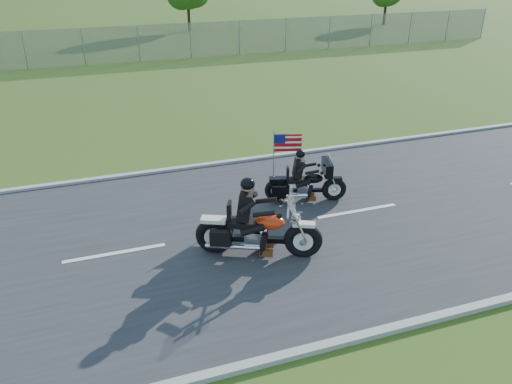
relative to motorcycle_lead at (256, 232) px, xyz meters
name	(u,v)px	position (x,y,z in m)	size (l,w,h in m)	color
ground	(204,239)	(-0.96, 0.98, -0.59)	(420.00, 420.00, 0.00)	#2C4716
road	(204,239)	(-0.96, 0.98, -0.57)	(120.00, 8.00, 0.04)	#28282B
curb_north	(172,170)	(-0.96, 5.03, -0.54)	(120.00, 0.18, 0.12)	#9E9B93
curb_south	(261,363)	(-0.96, -3.07, -0.54)	(120.00, 0.18, 0.12)	#9E9B93
fence	(25,50)	(-5.96, 20.98, 0.41)	(60.00, 0.03, 2.00)	gray
motorcycle_lead	(256,232)	(0.00, 0.00, 0.00)	(2.62, 1.41, 1.87)	black
motorcycle_follow	(306,184)	(2.04, 1.98, -0.08)	(2.12, 0.99, 1.81)	black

